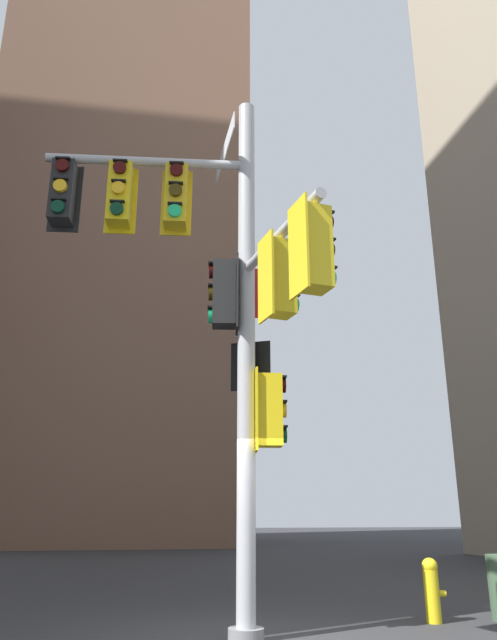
{
  "coord_description": "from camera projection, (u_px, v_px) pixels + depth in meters",
  "views": [
    {
      "loc": [
        -1.45,
        -8.28,
        1.54
      ],
      "look_at": [
        0.14,
        0.59,
        4.42
      ],
      "focal_mm": 33.9,
      "sensor_mm": 36.0,
      "label": 1
    }
  ],
  "objects": [
    {
      "name": "signal_pole_assembly",
      "position": [
        216.0,
        285.0,
        8.63
      ],
      "size": [
        3.78,
        3.23,
        7.91
      ],
      "color": "#B2B2B5",
      "rests_on": "ground"
    },
    {
      "name": "building_mid_block",
      "position": [
        130.0,
        145.0,
        40.15
      ],
      "size": [
        13.77,
        13.77,
        49.79
      ],
      "primitive_type": "cube",
      "color": "brown",
      "rests_on": "ground"
    },
    {
      "name": "fire_hydrant",
      "position": [
        432.0,
        588.0,
        8.96
      ],
      "size": [
        0.33,
        0.23,
        0.9
      ],
      "color": "yellow",
      "rests_on": "ground"
    }
  ]
}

